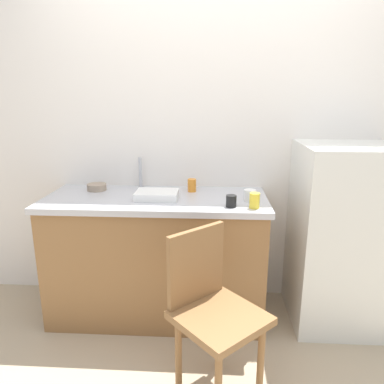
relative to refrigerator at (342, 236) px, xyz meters
The scene contains 13 objects.
ground_plane 1.27m from the refrigerator, 144.02° to the right, with size 8.00×8.00×0.00m, color tan.
back_wall 1.13m from the refrigerator, 158.62° to the left, with size 4.80×0.10×2.41m, color white.
cabinet_base 1.29m from the refrigerator, behind, with size 1.46×0.60×0.84m, color olive.
countertop 1.29m from the refrigerator, behind, with size 1.50×0.64×0.04m, color #B7B7BC.
faucet 1.49m from the refrigerator, behind, with size 0.02×0.02×0.23m, color #B7B7BC.
refrigerator is the anchor object (origin of this frame).
chair 1.14m from the refrigerator, 141.08° to the right, with size 0.57×0.57×0.89m.
dish_tray 1.29m from the refrigerator, behind, with size 0.28×0.20×0.05m, color white.
terracotta_bowl 1.75m from the refrigerator, behind, with size 0.14×0.14×0.05m, color gray.
cup_white 0.71m from the refrigerator, behind, with size 0.08×0.08×0.07m, color white.
cup_yellow 0.73m from the refrigerator, 160.88° to the right, with size 0.06×0.06×0.09m, color yellow.
cup_black 0.85m from the refrigerator, 165.42° to the right, with size 0.07×0.07×0.07m, color black.
cup_orange 1.09m from the refrigerator, behind, with size 0.06×0.06×0.09m, color orange.
Camera 1 is at (0.01, -1.67, 1.54)m, focal length 33.45 mm.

